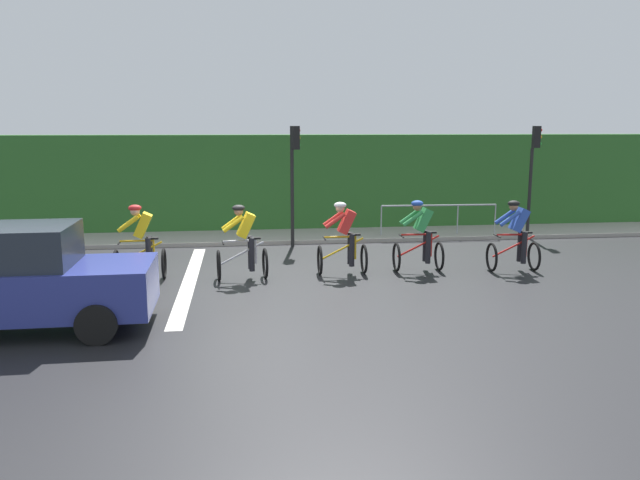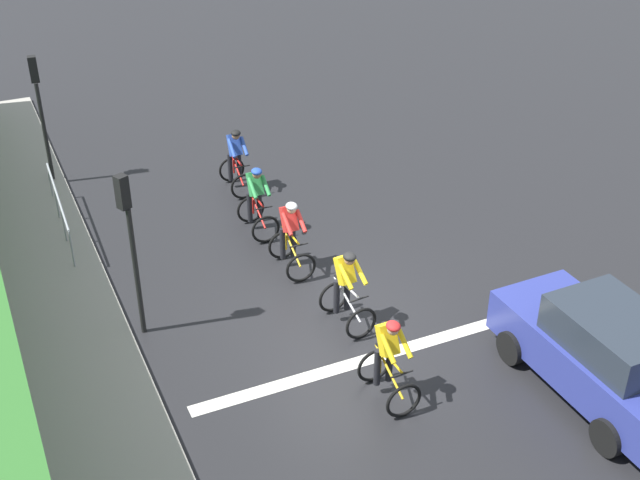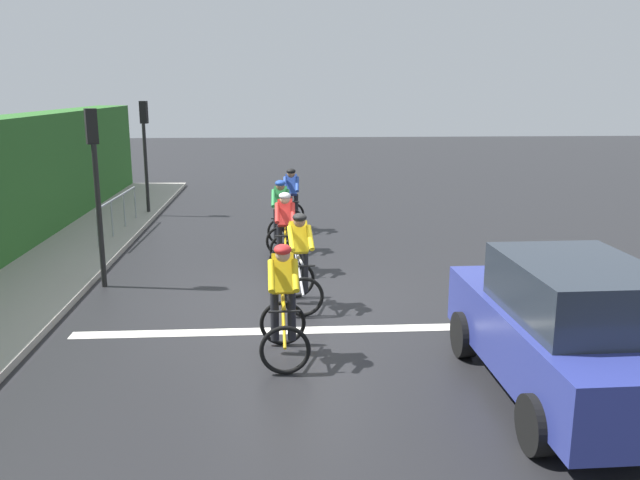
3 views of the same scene
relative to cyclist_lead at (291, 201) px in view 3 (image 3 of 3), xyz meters
The scene contains 12 objects.
ground_plane 6.18m from the cyclist_lead, 90.45° to the right, with size 80.00×80.00×0.00m, color black.
sidewalk_kerb 6.78m from the cyclist_lead, 142.21° to the right, with size 2.80×25.15×0.12m, color #9E998E.
road_marking_stop_line 7.49m from the cyclist_lead, 90.37° to the right, with size 7.00×0.30×0.01m, color silver.
cyclist_lead is the anchor object (origin of this frame).
cyclist_second 2.21m from the cyclist_lead, 97.48° to the right, with size 0.70×1.09×1.66m.
cyclist_mid 4.00m from the cyclist_lead, 92.94° to the right, with size 0.69×1.08×1.66m.
cyclist_fourth 6.26m from the cyclist_lead, 89.93° to the right, with size 0.78×1.14×1.66m.
cyclist_trailing 8.50m from the cyclist_lead, 91.90° to the right, with size 0.70×1.10×1.66m.
car_navy 10.38m from the cyclist_lead, 72.59° to the right, with size 1.94×4.13×1.76m.
traffic_light_near_crossing 6.25m from the cyclist_lead, 127.47° to the right, with size 0.26×0.30×3.34m.
traffic_light_far_junction 5.03m from the cyclist_lead, 150.52° to the left, with size 0.22×0.31×3.34m.
pedestrian_railing_kerbside 4.45m from the cyclist_lead, behind, with size 0.16×3.54×1.03m.
Camera 3 is at (-0.27, -10.97, 3.70)m, focal length 36.74 mm.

